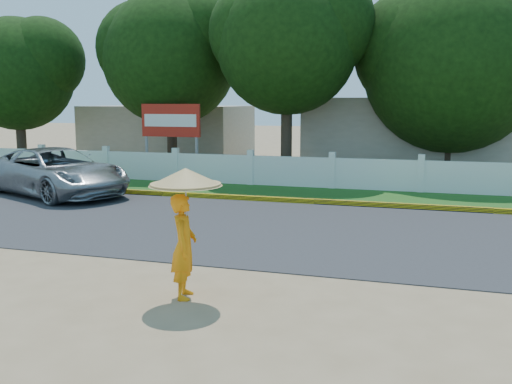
{
  "coord_description": "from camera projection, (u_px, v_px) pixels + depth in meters",
  "views": [
    {
      "loc": [
        3.22,
        -8.59,
        3.08
      ],
      "look_at": [
        0.0,
        2.0,
        1.3
      ],
      "focal_mm": 40.0,
      "sensor_mm": 36.0,
      "label": 1
    }
  ],
  "objects": [
    {
      "name": "building_near",
      "position": [
        424.0,
        134.0,
        25.42
      ],
      "size": [
        10.0,
        6.0,
        3.2
      ],
      "primitive_type": "cube",
      "color": "#B7AD99",
      "rests_on": "ground"
    },
    {
      "name": "curb",
      "position": [
        314.0,
        202.0,
        17.12
      ],
      "size": [
        40.0,
        0.18,
        0.16
      ],
      "primitive_type": "cube",
      "color": "yellow",
      "rests_on": "ground"
    },
    {
      "name": "building_far",
      "position": [
        169.0,
        133.0,
        30.13
      ],
      "size": [
        8.0,
        5.0,
        2.8
      ],
      "primitive_type": "cube",
      "color": "#B7AD99",
      "rests_on": "ground"
    },
    {
      "name": "grass_verge",
      "position": [
        324.0,
        195.0,
        18.74
      ],
      "size": [
        60.0,
        3.5,
        0.03
      ],
      "primitive_type": "cube",
      "color": "#2D601E",
      "rests_on": "ground"
    },
    {
      "name": "vehicle",
      "position": [
        56.0,
        172.0,
        18.59
      ],
      "size": [
        6.17,
        4.59,
        1.56
      ],
      "primitive_type": "imported",
      "rotation": [
        0.0,
        0.0,
        1.17
      ],
      "color": "#95989C",
      "rests_on": "ground"
    },
    {
      "name": "fence",
      "position": [
        332.0,
        173.0,
        20.02
      ],
      "size": [
        40.0,
        0.1,
        1.1
      ],
      "primitive_type": "cube",
      "color": "silver",
      "rests_on": "ground"
    },
    {
      "name": "road",
      "position": [
        286.0,
        229.0,
        13.78
      ],
      "size": [
        60.0,
        7.0,
        0.02
      ],
      "primitive_type": "cube",
      "color": "#38383A",
      "rests_on": "ground"
    },
    {
      "name": "tree_row",
      "position": [
        368.0,
        54.0,
        22.08
      ],
      "size": [
        34.57,
        8.16,
        8.51
      ],
      "color": "#473828",
      "rests_on": "ground"
    },
    {
      "name": "ground",
      "position": [
        221.0,
        287.0,
        9.53
      ],
      "size": [
        120.0,
        120.0,
        0.0
      ],
      "primitive_type": "plane",
      "color": "#9E8460",
      "rests_on": "ground"
    },
    {
      "name": "billboard",
      "position": [
        171.0,
        124.0,
        22.73
      ],
      "size": [
        2.5,
        0.13,
        2.95
      ],
      "color": "gray",
      "rests_on": "ground"
    },
    {
      "name": "monk_with_parasol",
      "position": [
        185.0,
        214.0,
        8.81
      ],
      "size": [
        1.13,
        1.13,
        2.06
      ],
      "color": "orange",
      "rests_on": "ground"
    }
  ]
}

